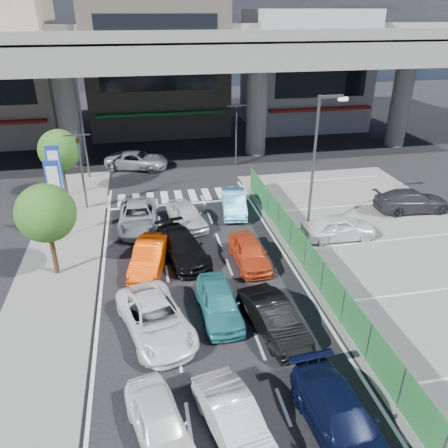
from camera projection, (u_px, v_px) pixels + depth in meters
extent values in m
plane|color=black|center=(208.00, 306.00, 19.66)|extent=(120.00, 120.00, 0.00)
cube|color=slate|center=(405.00, 258.00, 23.30)|extent=(12.00, 28.00, 0.06)
cube|color=slate|center=(58.00, 273.00, 21.94)|extent=(4.00, 30.00, 0.12)
cylinder|color=slate|center=(68.00, 117.00, 35.85)|extent=(1.80, 1.80, 8.00)
cylinder|color=slate|center=(257.00, 109.00, 38.62)|extent=(1.80, 1.80, 8.00)
cylinder|color=slate|center=(400.00, 103.00, 41.03)|extent=(1.80, 1.80, 8.00)
cube|color=slate|center=(162.00, 50.00, 35.02)|extent=(64.00, 14.00, 2.00)
cube|color=slate|center=(168.00, 38.00, 28.46)|extent=(64.00, 0.40, 0.90)
cube|color=slate|center=(156.00, 29.00, 40.42)|extent=(64.00, 0.40, 0.90)
cube|color=gray|center=(156.00, 57.00, 45.36)|extent=(14.00, 10.00, 15.00)
cube|color=#15692B|center=(162.00, 113.00, 42.96)|extent=(12.60, 1.60, 0.25)
cube|color=black|center=(158.00, 54.00, 40.61)|extent=(11.20, 0.10, 6.75)
cube|color=gray|center=(304.00, 70.00, 47.90)|extent=(12.00, 10.00, 12.00)
cube|color=maroon|center=(319.00, 108.00, 44.84)|extent=(10.80, 1.60, 0.25)
cube|color=black|center=(323.00, 69.00, 43.22)|extent=(9.60, 0.10, 5.40)
cylinder|color=#595B60|center=(82.00, 172.00, 27.99)|extent=(0.14, 0.14, 5.20)
cube|color=#595B60|center=(76.00, 135.00, 26.93)|extent=(1.60, 0.08, 0.08)
imported|color=black|center=(77.00, 140.00, 27.06)|extent=(0.26, 1.24, 0.50)
cylinder|color=#595B60|center=(236.00, 135.00, 36.17)|extent=(0.14, 0.14, 5.20)
cube|color=#595B60|center=(237.00, 106.00, 35.10)|extent=(1.60, 0.08, 0.08)
imported|color=black|center=(236.00, 109.00, 35.23)|extent=(0.26, 1.24, 0.50)
cylinder|color=#595B60|center=(313.00, 168.00, 24.37)|extent=(0.16, 0.16, 8.00)
cube|color=#595B60|center=(331.00, 96.00, 22.74)|extent=(1.40, 0.15, 0.15)
cube|color=silver|center=(343.00, 99.00, 22.93)|extent=(0.50, 0.22, 0.18)
cylinder|color=#595B60|center=(83.00, 128.00, 32.59)|extent=(0.16, 0.16, 8.00)
cube|color=#595B60|center=(84.00, 73.00, 30.97)|extent=(1.40, 0.15, 0.15)
cube|color=silver|center=(94.00, 75.00, 31.16)|extent=(0.50, 0.22, 0.18)
cylinder|color=#595B60|center=(61.00, 221.00, 24.96)|extent=(0.10, 0.10, 2.20)
cube|color=navy|center=(55.00, 187.00, 24.03)|extent=(0.80, 0.12, 3.00)
cube|color=white|center=(55.00, 187.00, 23.97)|extent=(0.60, 0.02, 2.40)
cylinder|color=#595B60|center=(61.00, 201.00, 27.53)|extent=(0.10, 0.10, 2.20)
cube|color=navy|center=(55.00, 170.00, 26.60)|extent=(0.80, 0.12, 3.00)
cube|color=white|center=(55.00, 170.00, 26.54)|extent=(0.60, 0.02, 2.40)
cylinder|color=#382314|center=(54.00, 254.00, 21.44)|extent=(0.24, 0.24, 2.40)
sphere|color=#1F4C15|center=(46.00, 213.00, 20.46)|extent=(2.80, 2.80, 2.80)
cylinder|color=#382314|center=(65.00, 181.00, 30.53)|extent=(0.24, 0.24, 2.40)
sphere|color=#1F4C15|center=(59.00, 150.00, 29.56)|extent=(2.80, 2.80, 2.80)
imported|color=white|center=(159.00, 423.00, 13.31)|extent=(2.40, 4.05, 1.29)
imported|color=silver|center=(234.00, 420.00, 13.42)|extent=(2.27, 4.13, 1.29)
imported|color=black|center=(342.00, 419.00, 13.41)|extent=(2.26, 4.82, 1.36)
imported|color=white|center=(156.00, 319.00, 17.73)|extent=(3.50, 5.39, 1.38)
imported|color=teal|center=(219.00, 302.00, 18.74)|extent=(1.70, 4.08, 1.38)
imported|color=black|center=(273.00, 318.00, 17.78)|extent=(2.27, 4.40, 1.38)
imported|color=#DD3E04|center=(150.00, 256.00, 22.25)|extent=(2.42, 4.42, 1.38)
imported|color=black|center=(182.00, 247.00, 23.08)|extent=(2.99, 5.07, 1.38)
imported|color=#CE411A|center=(249.00, 252.00, 22.63)|extent=(1.73, 4.01, 1.35)
imported|color=#B1B6B9|center=(138.00, 216.00, 26.48)|extent=(2.49, 5.06, 1.38)
imported|color=silver|center=(187.00, 215.00, 26.66)|extent=(2.53, 4.32, 1.38)
imported|color=#4FABDB|center=(234.00, 203.00, 28.35)|extent=(2.06, 4.36, 1.38)
imported|color=#9A9BA0|center=(137.00, 160.00, 36.22)|extent=(5.61, 3.83, 1.43)
imported|color=white|center=(338.00, 227.00, 24.95)|extent=(4.32, 1.83, 1.46)
imported|color=#2D2C31|center=(412.00, 201.00, 28.42)|extent=(5.02, 2.32, 1.42)
cone|color=red|center=(325.00, 232.00, 25.16)|extent=(0.47, 0.47, 0.76)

